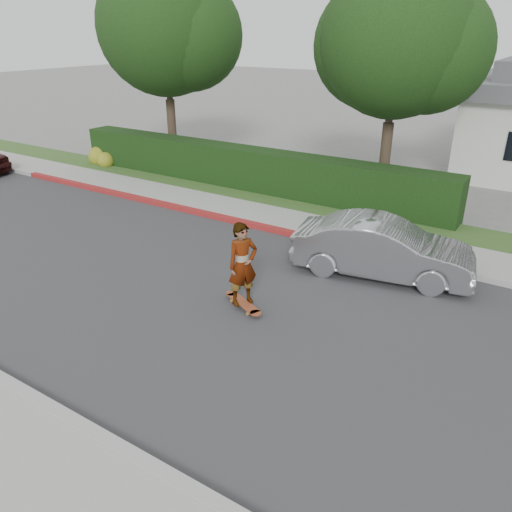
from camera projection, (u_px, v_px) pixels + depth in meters
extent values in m
plane|color=slate|center=(179.00, 289.00, 11.23)|extent=(120.00, 120.00, 0.00)
cube|color=#2D2D30|center=(179.00, 289.00, 11.23)|extent=(60.00, 8.00, 0.01)
cube|color=#9E9E99|center=(13.00, 387.00, 8.05)|extent=(60.00, 0.20, 0.15)
cube|color=#9E9E99|center=(272.00, 229.00, 14.34)|extent=(60.00, 0.20, 0.15)
cube|color=maroon|center=(145.00, 200.00, 16.78)|extent=(12.00, 0.21, 0.15)
cube|color=gray|center=(287.00, 221.00, 15.04)|extent=(60.00, 1.60, 0.12)
cube|color=#2D4C1E|center=(311.00, 206.00, 16.27)|extent=(60.00, 1.60, 0.10)
cube|color=black|center=(245.00, 169.00, 17.90)|extent=(15.00, 1.00, 1.50)
sphere|color=#2D4C19|center=(99.00, 157.00, 21.27)|extent=(0.90, 0.90, 0.90)
sphere|color=#2D4C19|center=(106.00, 161.00, 20.85)|extent=(0.70, 0.70, 0.70)
cylinder|color=#33261C|center=(172.00, 133.00, 20.85)|extent=(0.36, 0.36, 2.70)
cylinder|color=#33261C|center=(169.00, 82.00, 20.00)|extent=(0.24, 0.24, 2.25)
sphere|color=black|center=(165.00, 27.00, 19.16)|extent=(5.20, 5.20, 5.20)
sphere|color=black|center=(157.00, 32.00, 19.94)|extent=(4.42, 4.42, 4.42)
sphere|color=black|center=(189.00, 35.00, 19.07)|extent=(4.16, 4.16, 4.16)
cylinder|color=#33261C|center=(385.00, 161.00, 16.88)|extent=(0.36, 0.36, 2.52)
cylinder|color=#33261C|center=(391.00, 103.00, 16.09)|extent=(0.24, 0.24, 2.10)
sphere|color=black|center=(398.00, 39.00, 15.30)|extent=(4.80, 4.80, 4.80)
sphere|color=black|center=(377.00, 45.00, 16.08)|extent=(4.08, 4.08, 4.08)
sphere|color=black|center=(429.00, 50.00, 15.22)|extent=(3.84, 3.84, 3.84)
cylinder|color=#AE8330|center=(232.00, 300.00, 10.66)|extent=(0.08, 0.06, 0.07)
cylinder|color=#AE8330|center=(239.00, 298.00, 10.75)|extent=(0.08, 0.06, 0.07)
cylinder|color=#AE8330|center=(248.00, 314.00, 10.16)|extent=(0.08, 0.06, 0.07)
cylinder|color=#AE8330|center=(255.00, 311.00, 10.25)|extent=(0.08, 0.06, 0.07)
cube|color=silver|center=(235.00, 297.00, 10.69)|extent=(0.13, 0.20, 0.03)
cube|color=silver|center=(252.00, 311.00, 10.19)|extent=(0.13, 0.20, 0.03)
cube|color=maroon|center=(243.00, 303.00, 10.43)|extent=(0.99, 0.63, 0.02)
cylinder|color=maroon|center=(231.00, 293.00, 10.80)|extent=(0.32, 0.32, 0.02)
cylinder|color=maroon|center=(256.00, 313.00, 10.05)|extent=(0.32, 0.32, 0.02)
imported|color=white|center=(243.00, 264.00, 10.06)|extent=(0.68, 0.77, 1.77)
imported|color=#A9ABB0|center=(383.00, 249.00, 11.59)|extent=(4.32, 2.17, 1.36)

